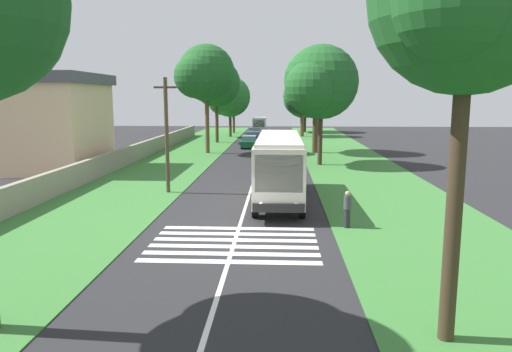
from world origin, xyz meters
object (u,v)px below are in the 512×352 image
Objects in this scene: trailing_car_1 at (249,142)px; utility_pole at (167,133)px; trailing_car_3 at (255,132)px; pedestrian at (347,209)px; trailing_car_0 at (277,151)px; roadside_tree_right_4 at (319,84)px; trailing_minibus_0 at (260,123)px; roadside_tree_left_0 at (233,99)px; roadside_tree_left_1 at (215,85)px; roadside_tree_left_2 at (229,98)px; roadside_tree_right_2 at (304,97)px; roadside_tree_left_3 at (204,75)px; roadside_tree_right_1 at (315,81)px; roadside_building at (56,122)px; roadside_tree_right_3 at (301,97)px; coach_bus at (279,164)px; roadside_tree_right_0 at (461,3)px; trailing_car_2 at (253,137)px.

utility_pole is at bearing 173.09° from trailing_car_1.
pedestrian is at bearing -172.38° from trailing_car_3.
trailing_car_1 is at bearing 19.37° from trailing_car_0.
roadside_tree_right_4 is 6.11× the size of pedestrian.
utility_pole is at bearing 52.01° from pedestrian.
trailing_minibus_0 is at bearing -3.88° from utility_pole.
roadside_tree_left_0 reaches higher than trailing_minibus_0.
roadside_tree_left_1 reaches higher than roadside_tree_left_2.
trailing_car_0 is 0.44× the size of roadside_tree_right_2.
roadside_tree_left_3 is 21.97m from utility_pole.
roadside_tree_right_2 is at bearing -77.91° from roadside_tree_left_0.
roadside_tree_right_1 is 6.58× the size of pedestrian.
trailing_car_1 is 23.63m from roadside_building.
roadside_building is (-3.94, 21.38, -3.04)m from roadside_tree_right_4.
roadside_tree_right_4 is (-31.17, -0.10, 1.06)m from roadside_tree_right_3.
trailing_car_1 is 0.39× the size of roadside_tree_right_1.
trailing_car_3 is 8.92m from trailing_minibus_0.
coach_bus is 1.59× the size of utility_pole.
utility_pole is 4.17× the size of pedestrian.
utility_pole reaches higher than trailing_minibus_0.
roadside_tree_right_2 reaches higher than pedestrian.
roadside_tree_right_3 is (61.94, 0.78, -2.02)m from roadside_tree_right_0.
trailing_car_0 is 25.52m from trailing_car_3.
trailing_car_1 is at bearing 10.70° from pedestrian.
roadside_tree_right_0 reaches higher than pedestrian.
roadside_tree_right_0 is 40.32m from roadside_tree_right_1.
trailing_car_0 is at bearing 138.86° from roadside_tree_right_1.
trailing_car_1 is 10.56m from roadside_tree_left_3.
trailing_car_3 is 62.03m from roadside_tree_right_0.
utility_pole is at bearing -129.14° from roadside_building.
roadside_tree_left_3 reaches higher than roadside_tree_right_0.
pedestrian reaches higher than trailing_car_0.
trailing_car_0 is 0.49× the size of roadside_tree_right_3.
pedestrian is at bearing -151.78° from coach_bus.
roadside_tree_left_2 is at bearing 95.26° from roadside_tree_right_3.
trailing_car_1 is 35.89m from pedestrian.
roadside_tree_right_4 is at bearing 178.16° from roadside_tree_right_1.
roadside_tree_right_2 is at bearing -16.32° from trailing_car_1.
coach_bus is 6.68m from pedestrian.
roadside_tree_right_4 is at bearing -38.31° from utility_pole.
roadside_tree_left_0 is (16.16, 4.27, 4.88)m from trailing_car_2.
roadside_tree_left_2 is at bearing 19.96° from roadside_tree_right_4.
trailing_car_0 is 0.38× the size of roadside_tree_left_3.
trailing_car_2 is 1.00× the size of trailing_car_3.
coach_bus is 54.32m from trailing_minibus_0.
pedestrian is (-60.00, -6.46, -0.64)m from trailing_minibus_0.
trailing_car_1 is at bearing 55.78° from roadside_tree_right_1.
roadside_tree_right_0 is 1.46× the size of utility_pole.
roadside_building reaches higher than trailing_car_0.
roadside_tree_right_0 reaches higher than roadside_tree_right_2.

